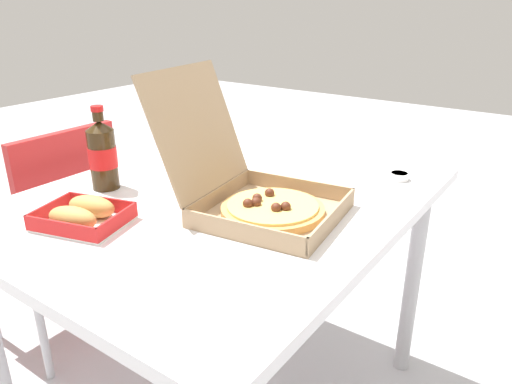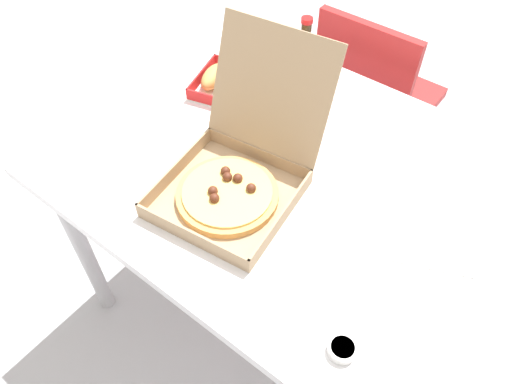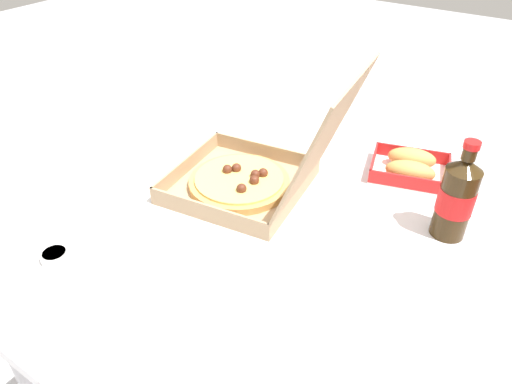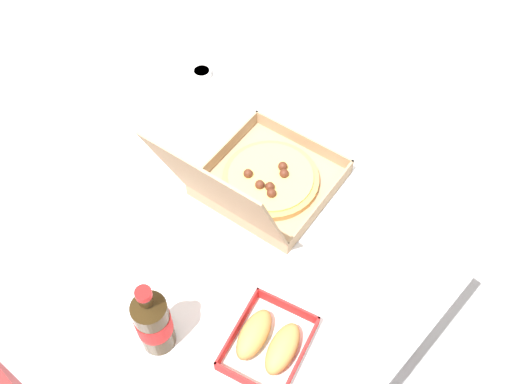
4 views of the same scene
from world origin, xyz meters
name	(u,v)px [view 1 (image 1 of 4)]	position (x,y,z in m)	size (l,w,h in m)	color
dining_table	(226,223)	(0.00, 0.00, 0.65)	(1.12, 0.90, 0.73)	white
chair	(55,226)	(-0.09, 0.69, 0.48)	(0.40, 0.40, 0.83)	red
pizza_box_open	(257,194)	(-0.05, -0.14, 0.78)	(0.36, 0.45, 0.33)	tan
bread_side_box	(83,214)	(-0.33, 0.14, 0.76)	(0.20, 0.22, 0.06)	white
cola_bottle	(103,154)	(-0.15, 0.29, 0.82)	(0.07, 0.07, 0.22)	#33230F
paper_menu	(299,157)	(0.38, 0.00, 0.73)	(0.21, 0.15, 0.00)	white
dipping_sauce_cup	(399,176)	(0.37, -0.33, 0.74)	(0.06, 0.06, 0.02)	white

